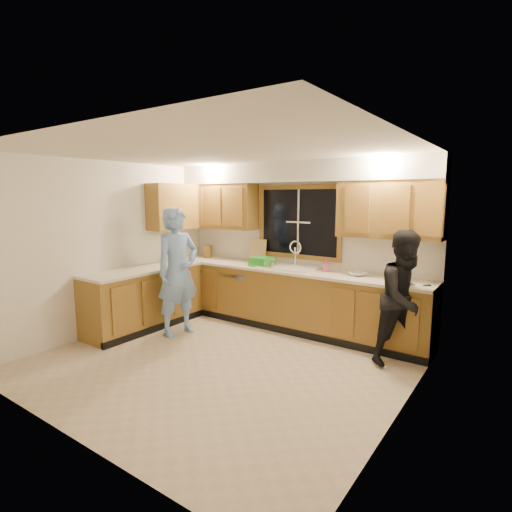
{
  "coord_description": "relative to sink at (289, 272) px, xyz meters",
  "views": [
    {
      "loc": [
        2.99,
        -3.53,
        1.99
      ],
      "look_at": [
        0.07,
        0.65,
        1.23
      ],
      "focal_mm": 28.0,
      "sensor_mm": 36.0,
      "label": 1
    }
  ],
  "objects": [
    {
      "name": "cutting_board",
      "position": [
        -0.69,
        0.17,
        0.25
      ],
      "size": [
        0.3,
        0.18,
        0.38
      ],
      "primitive_type": "cube",
      "rotation": [
        -0.21,
        0.0,
        0.33
      ],
      "color": "tan",
      "rests_on": "countertop_back"
    },
    {
      "name": "sink",
      "position": [
        0.0,
        0.0,
        0.0
      ],
      "size": [
        0.86,
        0.52,
        0.57
      ],
      "color": "white",
      "rests_on": "countertop_back"
    },
    {
      "name": "soffit",
      "position": [
        0.0,
        0.12,
        1.49
      ],
      "size": [
        4.2,
        0.35,
        0.3
      ],
      "primitive_type": "cube",
      "color": "beige",
      "rests_on": "wall_back"
    },
    {
      "name": "upper_cabinets_return",
      "position": [
        -1.94,
        -0.48,
        0.96
      ],
      "size": [
        0.33,
        0.9,
        0.75
      ],
      "primitive_type": "cube",
      "color": "olive",
      "rests_on": "wall_left"
    },
    {
      "name": "upper_cabinets_left",
      "position": [
        -1.43,
        0.13,
        0.96
      ],
      "size": [
        1.35,
        0.33,
        0.75
      ],
      "primitive_type": "cube",
      "color": "olive",
      "rests_on": "wall_back"
    },
    {
      "name": "bowl",
      "position": [
        1.06,
        0.04,
        0.08
      ],
      "size": [
        0.27,
        0.27,
        0.06
      ],
      "primitive_type": "imported",
      "rotation": [
        0.0,
        0.0,
        -0.21
      ],
      "color": "silver",
      "rests_on": "countertop_back"
    },
    {
      "name": "wall_left",
      "position": [
        -2.1,
        -1.6,
        0.39
      ],
      "size": [
        0.0,
        3.8,
        3.8
      ],
      "primitive_type": "plane",
      "rotation": [
        1.57,
        0.0,
        1.57
      ],
      "color": "white",
      "rests_on": "ground"
    },
    {
      "name": "stove",
      "position": [
        -1.8,
        -1.82,
        -0.41
      ],
      "size": [
        0.58,
        0.75,
        0.9
      ],
      "primitive_type": "cube",
      "color": "silver",
      "rests_on": "floor"
    },
    {
      "name": "woman",
      "position": [
        1.82,
        -0.37,
        -0.06
      ],
      "size": [
        0.94,
        0.99,
        1.61
      ],
      "primitive_type": "imported",
      "rotation": [
        0.0,
        0.0,
        0.97
      ],
      "color": "black",
      "rests_on": "floor"
    },
    {
      "name": "soap_bottle",
      "position": [
        0.56,
        0.1,
        0.14
      ],
      "size": [
        0.1,
        0.1,
        0.17
      ],
      "primitive_type": "imported",
      "rotation": [
        0.0,
        0.0,
        0.36
      ],
      "color": "#F75E99",
      "rests_on": "countertop_back"
    },
    {
      "name": "dish_crate",
      "position": [
        -0.43,
        -0.09,
        0.13
      ],
      "size": [
        0.33,
        0.31,
        0.14
      ],
      "primitive_type": "cube",
      "rotation": [
        0.0,
        0.0,
        -0.08
      ],
      "color": "green",
      "rests_on": "countertop_back"
    },
    {
      "name": "base_cabinets_left",
      "position": [
        -1.8,
        -1.25,
        -0.42
      ],
      "size": [
        0.6,
        1.9,
        0.88
      ],
      "primitive_type": "cube",
      "color": "olive",
      "rests_on": "ground"
    },
    {
      "name": "wall_right",
      "position": [
        2.1,
        -1.6,
        0.39
      ],
      "size": [
        0.0,
        3.8,
        3.8
      ],
      "primitive_type": "plane",
      "rotation": [
        1.57,
        0.0,
        -1.57
      ],
      "color": "white",
      "rests_on": "ground"
    },
    {
      "name": "countertop_back",
      "position": [
        0.0,
        -0.02,
        0.04
      ],
      "size": [
        4.2,
        0.63,
        0.04
      ],
      "primitive_type": "cube",
      "color": "#F2E8CB",
      "rests_on": "base_cabinets_back"
    },
    {
      "name": "man",
      "position": [
        -1.17,
        -1.16,
        0.06
      ],
      "size": [
        0.56,
        0.74,
        1.84
      ],
      "primitive_type": "imported",
      "rotation": [
        0.0,
        0.0,
        1.38
      ],
      "color": "#75A0DE",
      "rests_on": "floor"
    },
    {
      "name": "base_cabinets_back",
      "position": [
        0.0,
        -0.0,
        -0.42
      ],
      "size": [
        4.2,
        0.6,
        0.88
      ],
      "primitive_type": "cube",
      "color": "olive",
      "rests_on": "ground"
    },
    {
      "name": "window_frame",
      "position": [
        0.0,
        0.29,
        0.74
      ],
      "size": [
        1.44,
        0.03,
        1.14
      ],
      "color": "black",
      "rests_on": "wall_back"
    },
    {
      "name": "can_left",
      "position": [
        -0.4,
        -0.15,
        0.12
      ],
      "size": [
        0.09,
        0.09,
        0.13
      ],
      "primitive_type": "cylinder",
      "rotation": [
        0.0,
        0.0,
        -0.29
      ],
      "color": "#C1AF94",
      "rests_on": "countertop_back"
    },
    {
      "name": "upper_cabinets_right",
      "position": [
        1.43,
        0.13,
        0.96
      ],
      "size": [
        1.35,
        0.33,
        0.75
      ],
      "primitive_type": "cube",
      "color": "olive",
      "rests_on": "wall_back"
    },
    {
      "name": "knife_block",
      "position": [
        -1.74,
        0.12,
        0.16
      ],
      "size": [
        0.15,
        0.14,
        0.22
      ],
      "primitive_type": "cube",
      "rotation": [
        0.0,
        0.0,
        0.45
      ],
      "color": "olive",
      "rests_on": "countertop_back"
    },
    {
      "name": "can_right",
      "position": [
        -0.17,
        -0.2,
        0.11
      ],
      "size": [
        0.07,
        0.07,
        0.12
      ],
      "primitive_type": "cylinder",
      "rotation": [
        0.0,
        0.0,
        -0.16
      ],
      "color": "#C1AF94",
      "rests_on": "countertop_back"
    },
    {
      "name": "wall_back",
      "position": [
        0.0,
        0.3,
        0.39
      ],
      "size": [
        4.2,
        0.0,
        4.2
      ],
      "primitive_type": "plane",
      "rotation": [
        1.57,
        0.0,
        0.0
      ],
      "color": "white",
      "rests_on": "ground"
    },
    {
      "name": "dishwasher",
      "position": [
        -0.85,
        -0.01,
        -0.45
      ],
      "size": [
        0.6,
        0.56,
        0.82
      ],
      "primitive_type": "cube",
      "color": "silver",
      "rests_on": "floor"
    },
    {
      "name": "countertop_left",
      "position": [
        -1.79,
        -1.25,
        0.04
      ],
      "size": [
        0.63,
        1.9,
        0.04
      ],
      "primitive_type": "cube",
      "color": "#F2E8CB",
      "rests_on": "base_cabinets_left"
    },
    {
      "name": "ceiling",
      "position": [
        0.0,
        -1.6,
        1.64
      ],
      "size": [
        4.2,
        4.2,
        0.0
      ],
      "primitive_type": "plane",
      "rotation": [
        3.14,
        0.0,
        0.0
      ],
      "color": "silver"
    },
    {
      "name": "floor",
      "position": [
        0.0,
        -1.6,
        -0.86
      ],
      "size": [
        4.2,
        4.2,
        0.0
      ],
      "primitive_type": "plane",
      "color": "beige",
      "rests_on": "ground"
    }
  ]
}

